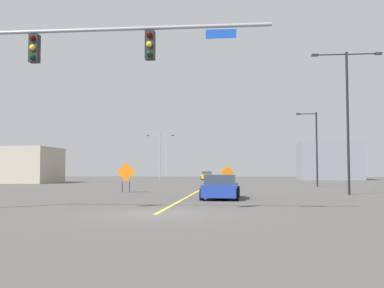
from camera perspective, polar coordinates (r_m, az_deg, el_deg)
The scene contains 13 objects.
ground at distance 16.26m, azimuth -4.69°, elevation -8.88°, with size 194.08×194.08×0.00m, color #4C4947.
road_centre_stripe at distance 69.91m, azimuth 3.26°, elevation -4.62°, with size 0.16×107.82×0.01m.
traffic_signal_assembly at distance 18.02m, azimuth -19.44°, elevation 9.37°, with size 13.25×0.44×7.43m.
street_lamp_mid_right at distance 30.90m, azimuth 19.09°, elevation 4.12°, with size 4.47×0.24×9.28m.
street_lamp_near_right at distance 44.97m, azimuth 15.30°, elevation -0.11°, with size 1.99×0.24×7.18m.
street_lamp_far_left at distance 76.05m, azimuth -4.05°, elevation -1.04°, with size 4.66×0.24×7.59m.
construction_sign_right_lane at distance 32.30m, azimuth -8.35°, elevation -3.70°, with size 1.36×0.20×2.13m.
construction_sign_left_lane at distance 46.04m, azimuth 4.62°, elevation -3.75°, with size 1.14×0.28×1.94m.
construction_sign_right_shoulder at distance 54.96m, azimuth 4.24°, elevation -3.62°, with size 1.29×0.11×2.04m.
car_yellow_mid at distance 75.75m, azimuth 1.93°, elevation -4.02°, with size 1.95×4.31×1.40m.
car_blue_distant at distance 25.09m, azimuth 3.67°, elevation -5.45°, with size 2.11×4.64×1.33m.
roadside_building_west at distance 59.84m, azimuth -19.87°, elevation -2.53°, with size 6.24×7.78×4.43m.
roadside_building_east at distance 78.13m, azimuth 16.95°, elevation -2.02°, with size 9.80×7.53×6.35m.
Camera 1 is at (2.89, -15.92, 1.57)m, focal length 42.15 mm.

